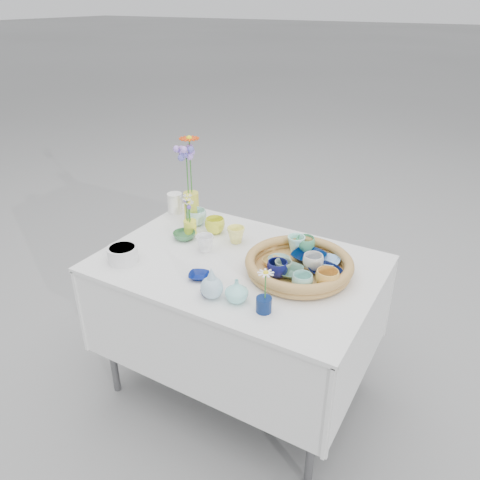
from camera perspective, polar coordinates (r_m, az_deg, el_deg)
The scene contains 34 objects.
ground at distance 2.62m, azimuth -0.23°, elevation -17.32°, with size 80.00×80.00×0.00m, color gray.
display_table at distance 2.62m, azimuth -0.23°, elevation -17.32°, with size 1.26×0.86×0.77m, color silver, non-canonical shape.
wicker_tray at distance 2.06m, azimuth 7.19°, elevation -3.10°, with size 0.47×0.47×0.08m, color olive, non-canonical shape.
tray_ceramic_0 at distance 2.14m, azimuth 8.38°, elevation -2.07°, with size 0.15×0.15×0.04m, color #00123D.
tray_ceramic_1 at distance 2.04m, azimuth 10.35°, elevation -3.86°, with size 0.13×0.13×0.03m, color black.
tray_ceramic_2 at distance 1.95m, azimuth 10.58°, elevation -4.67°, with size 0.10×0.10×0.08m, color gold.
tray_ceramic_3 at distance 2.02m, azimuth 5.86°, elevation -3.81°, with size 0.13×0.13×0.03m, color #47725E.
tray_ceramic_4 at distance 2.01m, azimuth 5.28°, elevation -3.43°, with size 0.07×0.07×0.07m, color gray.
tray_ceramic_5 at distance 2.09m, azimuth 4.79°, elevation -2.63°, with size 0.10×0.10×0.03m, color #96C9C0.
tray_ceramic_6 at distance 2.20m, azimuth 6.86°, elevation -0.45°, with size 0.08×0.08×0.08m, color #B3FDEF.
tray_ceramic_7 at distance 2.06m, azimuth 8.89°, elevation -2.69°, with size 0.09×0.09×0.07m, color silver.
tray_ceramic_8 at distance 2.13m, azimuth 10.65°, elevation -2.58°, with size 0.11×0.11×0.03m, color #89C1FD.
tray_ceramic_9 at distance 2.00m, azimuth 4.58°, elevation -3.53°, with size 0.09×0.09×0.07m, color #0D114D.
tray_ceramic_10 at distance 2.09m, azimuth 3.93°, elevation -2.70°, with size 0.09×0.09×0.03m, color tan.
tray_ceramic_11 at distance 1.93m, azimuth 7.60°, elevation -5.05°, with size 0.09×0.09×0.07m, color #89C9BC.
tray_ceramic_12 at distance 2.21m, azimuth 7.94°, elevation -0.52°, with size 0.09×0.09×0.07m, color #48AA74.
loose_ceramic_0 at distance 2.40m, azimuth -3.08°, elevation 1.77°, with size 0.10×0.10×0.08m, color yellow.
loose_ceramic_1 at distance 2.30m, azimuth -0.49°, elevation 0.64°, with size 0.09×0.09×0.08m, color #FFF877.
loose_ceramic_2 at distance 2.36m, azimuth -6.80°, elevation 0.55°, with size 0.11×0.11×0.04m, color #397346.
loose_ceramic_3 at distance 2.23m, azimuth -4.30°, elevation -0.40°, with size 0.09×0.09×0.08m, color white.
loose_ceramic_4 at distance 2.03m, azimuth -5.03°, elevation -4.38°, with size 0.09×0.09×0.02m, color navy.
loose_ceramic_5 at distance 2.49m, azimuth -5.30°, elevation 2.78°, with size 0.11×0.11×0.08m, color #B1E5DC.
loose_ceramic_6 at distance 1.92m, azimuth -3.63°, elevation -6.35°, with size 0.08×0.08×0.03m, color #081543.
fluted_bowl at distance 2.20m, azimuth -14.09°, elevation -1.70°, with size 0.14×0.14×0.07m, color silver, non-canonical shape.
bud_vase_paleblue at distance 1.87m, azimuth -3.48°, elevation -5.17°, with size 0.09×0.09×0.14m, color #A1C3D6, non-canonical shape.
bud_vase_seafoam at distance 1.86m, azimuth -0.41°, elevation -6.18°, with size 0.09×0.09×0.10m, color #8FE3DB.
bud_vase_cobalt at distance 1.82m, azimuth 2.93°, elevation -7.87°, with size 0.06×0.06×0.06m, color #0A1D4D.
single_daisy at distance 1.77m, azimuth 3.11°, elevation -5.59°, with size 0.07×0.07×0.13m, color white, non-canonical shape.
tall_vase_yellow at distance 2.55m, azimuth -5.94°, elevation 4.16°, with size 0.08×0.08×0.15m, color yellow.
gerbera at distance 2.48m, azimuth -6.05°, elevation 8.96°, with size 0.12×0.12×0.31m, color #DD3A07, non-canonical shape.
hydrangea at distance 2.48m, azimuth -6.45°, elevation 8.16°, with size 0.09×0.09×0.31m, color #615DC4, non-canonical shape.
white_pitcher at distance 2.65m, azimuth -7.93°, elevation 4.50°, with size 0.12×0.08×0.11m, color white, non-canonical shape.
daisy_cup at distance 2.41m, azimuth -6.10°, elevation 1.59°, with size 0.07×0.07×0.07m, color #F9F83E.
daisy_posy at distance 2.36m, azimuth -6.25°, elevation 3.84°, with size 0.08×0.08×0.14m, color silver, non-canonical shape.
Camera 1 is at (0.93, -1.60, 1.85)m, focal length 35.00 mm.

